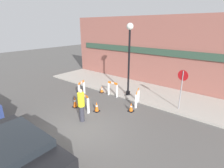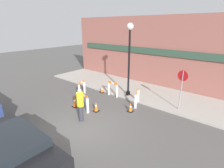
# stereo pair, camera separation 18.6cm
# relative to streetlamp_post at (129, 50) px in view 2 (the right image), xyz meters

# --- Properties ---
(ground_plane) EXTENTS (60.00, 60.00, 0.00)m
(ground_plane) POSITION_rel_streetlamp_post_xyz_m (0.62, -5.04, -3.21)
(ground_plane) COLOR #565451
(sidewalk_slab) EXTENTS (18.00, 3.79, 0.10)m
(sidewalk_slab) POSITION_rel_streetlamp_post_xyz_m (0.62, 1.35, -3.16)
(sidewalk_slab) COLOR #ADA89E
(sidewalk_slab) RESTS_ON ground_plane
(storefront_facade) EXTENTS (18.00, 0.22, 5.50)m
(storefront_facade) POSITION_rel_streetlamp_post_xyz_m (0.62, 3.32, -0.46)
(storefront_facade) COLOR #93564C
(storefront_facade) RESTS_ON ground_plane
(streetlamp_post) EXTENTS (0.44, 0.44, 4.81)m
(streetlamp_post) POSITION_rel_streetlamp_post_xyz_m (0.00, 0.00, 0.00)
(streetlamp_post) COLOR black
(streetlamp_post) RESTS_ON sidewalk_slab
(stop_sign) EXTENTS (0.59, 0.12, 2.33)m
(stop_sign) POSITION_rel_streetlamp_post_xyz_m (3.55, 0.06, -1.55)
(stop_sign) COLOR gray
(stop_sign) RESTS_ON sidewalk_slab
(barricade_0) EXTENTS (0.44, 0.87, 1.02)m
(barricade_0) POSITION_rel_streetlamp_post_xyz_m (1.29, -0.90, -2.66)
(barricade_0) COLOR white
(barricade_0) RESTS_ON ground_plane
(barricade_1) EXTENTS (0.79, 0.16, 1.05)m
(barricade_1) POSITION_rel_streetlamp_post_xyz_m (-0.83, -0.69, -2.65)
(barricade_1) COLOR white
(barricade_1) RESTS_ON ground_plane
(barricade_2) EXTENTS (0.38, 0.78, 1.02)m
(barricade_2) POSITION_rel_streetlamp_post_xyz_m (-2.68, -1.92, -2.67)
(barricade_2) COLOR white
(barricade_2) RESTS_ON ground_plane
(barricade_3) EXTENTS (0.74, 0.25, 1.07)m
(barricade_3) POSITION_rel_streetlamp_post_xyz_m (-0.64, -3.49, -2.65)
(barricade_3) COLOR white
(barricade_3) RESTS_ON ground_plane
(traffic_cone_0) EXTENTS (0.30, 0.30, 0.74)m
(traffic_cone_0) POSITION_rel_streetlamp_post_xyz_m (-1.51, -3.51, -2.86)
(traffic_cone_0) COLOR black
(traffic_cone_0) RESTS_ON ground_plane
(traffic_cone_1) EXTENTS (0.30, 0.30, 0.56)m
(traffic_cone_1) POSITION_rel_streetlamp_post_xyz_m (1.45, -1.83, -2.95)
(traffic_cone_1) COLOR black
(traffic_cone_1) RESTS_ON ground_plane
(traffic_cone_2) EXTENTS (0.30, 0.30, 0.62)m
(traffic_cone_2) POSITION_rel_streetlamp_post_xyz_m (-0.10, -3.09, -2.92)
(traffic_cone_2) COLOR black
(traffic_cone_2) RESTS_ON ground_plane
(traffic_cone_3) EXTENTS (0.30, 0.30, 0.47)m
(traffic_cone_3) POSITION_rel_streetlamp_post_xyz_m (-1.91, -0.64, -2.99)
(traffic_cone_3) COLOR black
(traffic_cone_3) RESTS_ON ground_plane
(person_worker) EXTENTS (0.43, 0.43, 1.77)m
(person_worker) POSITION_rel_streetlamp_post_xyz_m (0.04, -4.34, -2.26)
(person_worker) COLOR #33333D
(person_worker) RESTS_ON ground_plane
(parked_car_1) EXTENTS (3.93, 1.90, 1.60)m
(parked_car_1) POSITION_rel_streetlamp_post_xyz_m (1.25, -8.09, -2.31)
(parked_car_1) COLOR black
(parked_car_1) RESTS_ON ground_plane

